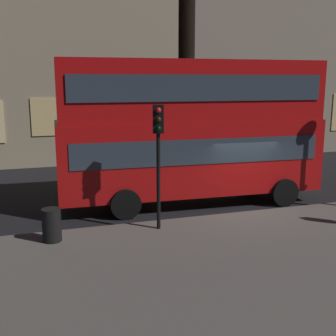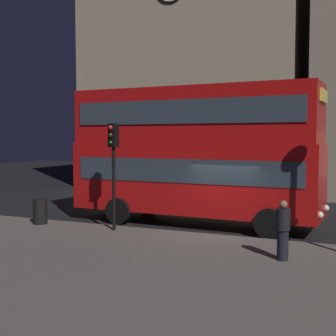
% 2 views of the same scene
% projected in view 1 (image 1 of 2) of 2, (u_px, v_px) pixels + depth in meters
% --- Properties ---
extents(ground_plane, '(80.00, 80.00, 0.00)m').
position_uv_depth(ground_plane, '(244.00, 209.00, 15.75)').
color(ground_plane, black).
extents(building_plain_facade, '(14.29, 9.38, 17.17)m').
position_uv_depth(building_plain_facade, '(266.00, 25.00, 30.23)').
color(building_plain_facade, gray).
rests_on(building_plain_facade, ground).
extents(double_decker_bus, '(10.12, 3.19, 5.42)m').
position_uv_depth(double_decker_bus, '(190.00, 125.00, 15.95)').
color(double_decker_bus, '#B20F0F').
rests_on(double_decker_bus, ground).
extents(traffic_light_near_kerb, '(0.37, 0.39, 3.87)m').
position_uv_depth(traffic_light_near_kerb, '(158.00, 141.00, 12.79)').
color(traffic_light_near_kerb, black).
rests_on(traffic_light_near_kerb, sidewalk_slab).
extents(litter_bin, '(0.55, 0.55, 0.97)m').
position_uv_depth(litter_bin, '(52.00, 225.00, 12.23)').
color(litter_bin, black).
rests_on(litter_bin, sidewalk_slab).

